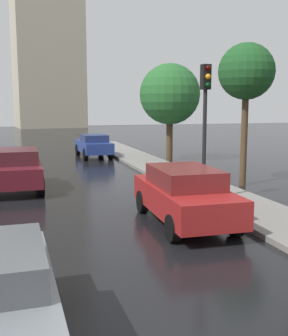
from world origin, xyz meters
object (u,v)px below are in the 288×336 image
(traffic_light, at_px, (205,107))
(street_tree_mid, at_px, (246,73))
(street_tree_far, at_px, (170,94))
(car_red_mid_road, at_px, (184,194))
(car_maroon_near_kerb, at_px, (16,169))
(car_blue_far_ahead, at_px, (94,145))

(traffic_light, relative_size, street_tree_mid, 0.77)
(traffic_light, distance_m, street_tree_far, 10.45)
(traffic_light, xyz_separation_m, street_tree_mid, (2.80, 2.47, 1.26))
(car_red_mid_road, relative_size, street_tree_mid, 0.78)
(car_maroon_near_kerb, bearing_deg, traffic_light, 144.71)
(car_maroon_near_kerb, distance_m, car_blue_far_ahead, 9.89)
(car_red_mid_road, distance_m, car_blue_far_ahead, 14.66)
(car_red_mid_road, xyz_separation_m, car_blue_far_ahead, (0.10, 14.66, -0.06))
(car_maroon_near_kerb, xyz_separation_m, car_red_mid_road, (4.28, -5.79, -0.01))
(street_tree_mid, bearing_deg, car_red_mid_road, -134.50)
(street_tree_far, bearing_deg, street_tree_mid, -88.07)
(car_maroon_near_kerb, height_order, street_tree_mid, street_tree_mid)
(street_tree_far, bearing_deg, traffic_light, -104.13)
(car_maroon_near_kerb, relative_size, car_red_mid_road, 0.91)
(traffic_light, bearing_deg, street_tree_far, 75.87)
(car_red_mid_road, distance_m, street_tree_far, 12.86)
(car_maroon_near_kerb, relative_size, traffic_light, 0.91)
(car_maroon_near_kerb, distance_m, street_tree_far, 10.63)
(car_red_mid_road, relative_size, car_blue_far_ahead, 1.06)
(car_blue_far_ahead, bearing_deg, car_red_mid_road, -92.35)
(car_red_mid_road, bearing_deg, street_tree_mid, 47.06)
(car_blue_far_ahead, bearing_deg, street_tree_mid, -70.56)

